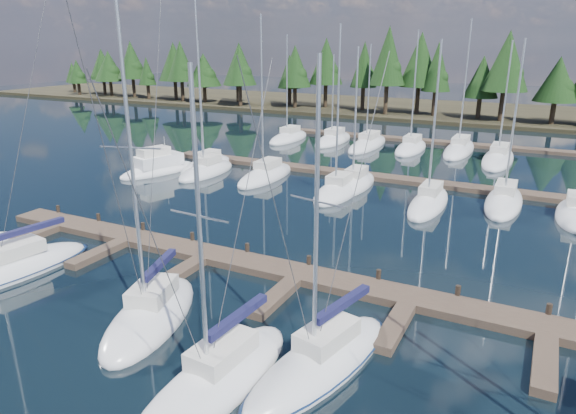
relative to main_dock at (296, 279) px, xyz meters
The scene contains 11 objects.
ground 12.65m from the main_dock, 90.00° to the left, with size 260.00×260.00×0.00m, color black.
far_shore 72.64m from the main_dock, 90.00° to the left, with size 220.00×30.00×0.60m, color #322C1C.
main_dock is the anchor object (origin of this frame).
back_docks 32.23m from the main_dock, 90.00° to the left, with size 50.00×21.80×0.40m.
front_sailboat_1 15.73m from the main_dock, 156.28° to the right, with size 4.34×9.99×15.51m.
front_sailboat_2 7.76m from the main_dock, 122.44° to the right, with size 4.99×8.20×14.79m.
front_sailboat_3 9.16m from the main_dock, 82.46° to the right, with size 3.22×8.67×12.43m.
front_sailboat_4 7.56m from the main_dock, 56.41° to the right, with size 4.51×9.17×12.67m.
back_sailboat_rows 27.89m from the main_dock, 89.09° to the left, with size 45.55×32.47×16.44m.
motor_yacht_left 27.17m from the main_dock, 145.62° to the left, with size 5.08×8.73×4.13m.
tree_line 63.26m from the main_dock, 90.69° to the left, with size 186.01×11.78×13.99m.
Camera 1 is at (10.84, -4.80, 12.23)m, focal length 32.00 mm.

